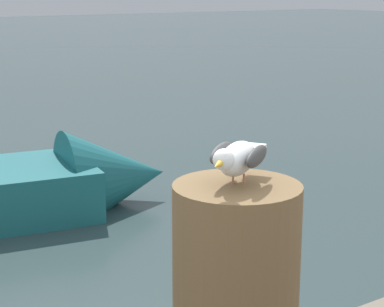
{
  "coord_description": "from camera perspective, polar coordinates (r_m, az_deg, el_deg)",
  "views": [
    {
      "loc": [
        -1.45,
        -2.1,
        2.66
      ],
      "look_at": [
        -0.19,
        -0.25,
        2.11
      ],
      "focal_mm": 64.2,
      "sensor_mm": 36.0,
      "label": 1
    }
  ],
  "objects": [
    {
      "name": "seagull",
      "position": [
        2.1,
        3.77,
        -0.32
      ],
      "size": [
        0.35,
        0.26,
        0.14
      ],
      "color": "tan",
      "rests_on": "mooring_post"
    }
  ]
}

